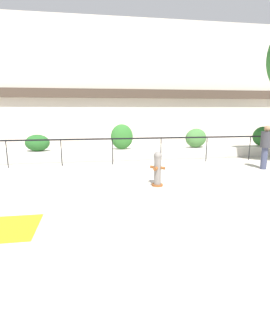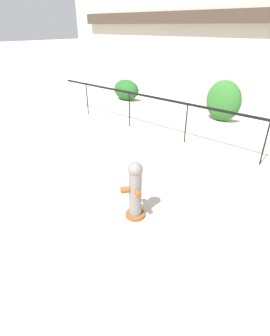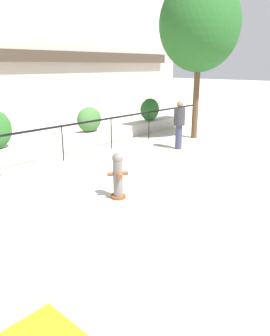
{
  "view_description": "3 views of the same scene",
  "coord_description": "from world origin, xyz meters",
  "px_view_note": "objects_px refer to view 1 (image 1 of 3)",
  "views": [
    {
      "loc": [
        -2.96,
        -6.27,
        2.33
      ],
      "look_at": [
        -1.59,
        2.28,
        0.4
      ],
      "focal_mm": 28.0,
      "sensor_mm": 36.0,
      "label": 1
    },
    {
      "loc": [
        1.41,
        -1.4,
        3.0
      ],
      "look_at": [
        -1.51,
        1.97,
        0.57
      ],
      "focal_mm": 28.0,
      "sensor_mm": 36.0,
      "label": 2
    },
    {
      "loc": [
        -5.98,
        -3.59,
        2.94
      ],
      "look_at": [
        -0.26,
        1.57,
        0.51
      ],
      "focal_mm": 35.0,
      "sensor_mm": 36.0,
      "label": 3
    }
  ],
  "objects_px": {
    "hedge_bush_3": "(263,136)",
    "fire_hydrant": "(158,169)",
    "hedge_bush_0": "(37,143)",
    "hedge_bush_2": "(196,138)",
    "hedge_bush_1": "(122,137)",
    "pedestrian": "(266,145)"
  },
  "relations": [
    {
      "from": "hedge_bush_0",
      "to": "fire_hydrant",
      "type": "relative_size",
      "value": 1.0
    },
    {
      "from": "hedge_bush_0",
      "to": "hedge_bush_3",
      "type": "relative_size",
      "value": 1.02
    },
    {
      "from": "hedge_bush_1",
      "to": "pedestrian",
      "type": "xyz_separation_m",
      "value": [
        5.37,
        -2.95,
        -0.1
      ]
    },
    {
      "from": "hedge_bush_2",
      "to": "pedestrian",
      "type": "distance_m",
      "value": 3.4
    },
    {
      "from": "hedge_bush_3",
      "to": "fire_hydrant",
      "type": "bearing_deg",
      "value": -145.49
    },
    {
      "from": "hedge_bush_3",
      "to": "fire_hydrant",
      "type": "relative_size",
      "value": 0.98
    },
    {
      "from": "hedge_bush_3",
      "to": "pedestrian",
      "type": "relative_size",
      "value": 0.61
    },
    {
      "from": "hedge_bush_2",
      "to": "fire_hydrant",
      "type": "relative_size",
      "value": 0.96
    },
    {
      "from": "pedestrian",
      "to": "hedge_bush_2",
      "type": "bearing_deg",
      "value": 120.0
    },
    {
      "from": "hedge_bush_0",
      "to": "pedestrian",
      "type": "bearing_deg",
      "value": -17.78
    },
    {
      "from": "hedge_bush_1",
      "to": "pedestrian",
      "type": "distance_m",
      "value": 6.13
    },
    {
      "from": "hedge_bush_2",
      "to": "hedge_bush_3",
      "type": "bearing_deg",
      "value": 0.0
    },
    {
      "from": "hedge_bush_3",
      "to": "pedestrian",
      "type": "distance_m",
      "value": 3.51
    },
    {
      "from": "hedge_bush_0",
      "to": "hedge_bush_2",
      "type": "bearing_deg",
      "value": 0.0
    },
    {
      "from": "hedge_bush_0",
      "to": "hedge_bush_3",
      "type": "distance_m",
      "value": 11.1
    },
    {
      "from": "hedge_bush_2",
      "to": "hedge_bush_3",
      "type": "distance_m",
      "value": 3.61
    },
    {
      "from": "hedge_bush_0",
      "to": "hedge_bush_1",
      "type": "distance_m",
      "value": 3.83
    },
    {
      "from": "fire_hydrant",
      "to": "pedestrian",
      "type": "bearing_deg",
      "value": 19.03
    },
    {
      "from": "hedge_bush_2",
      "to": "hedge_bush_1",
      "type": "bearing_deg",
      "value": 180.0
    },
    {
      "from": "hedge_bush_2",
      "to": "pedestrian",
      "type": "xyz_separation_m",
      "value": [
        1.7,
        -2.95,
        0.02
      ]
    },
    {
      "from": "hedge_bush_0",
      "to": "pedestrian",
      "type": "height_order",
      "value": "pedestrian"
    },
    {
      "from": "hedge_bush_1",
      "to": "hedge_bush_3",
      "type": "height_order",
      "value": "hedge_bush_1"
    }
  ]
}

